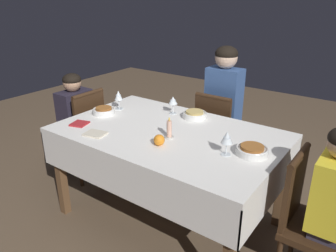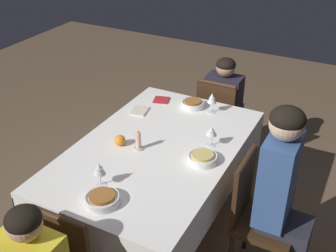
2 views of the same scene
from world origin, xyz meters
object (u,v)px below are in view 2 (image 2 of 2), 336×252
(bowl_east, at_px, (102,199))
(chair_west, at_px, (219,118))
(person_adult_denim, at_px, (284,192))
(person_child_dark, at_px, (225,104))
(candle_centerpiece, at_px, (138,142))
(napkin_red_folded, at_px, (161,100))
(wine_glass_west, at_px, (212,99))
(chair_north, at_px, (257,214))
(napkin_spare_side, at_px, (140,111))
(dining_table, at_px, (156,158))
(wine_glass_north, at_px, (211,132))
(bowl_north, at_px, (203,158))
(orange_fruit, at_px, (120,140))
(bowl_west, at_px, (193,104))
(wine_glass_east, at_px, (99,169))

(bowl_east, bearing_deg, chair_west, 178.12)
(person_adult_denim, xyz_separation_m, person_child_dark, (-1.18, -0.79, -0.15))
(candle_centerpiece, height_order, napkin_red_folded, candle_centerpiece)
(person_child_dark, distance_m, wine_glass_west, 0.64)
(chair_north, height_order, napkin_red_folded, chair_north)
(person_child_dark, distance_m, napkin_spare_side, 0.91)
(dining_table, relative_size, wine_glass_west, 9.91)
(person_child_dark, height_order, wine_glass_north, person_child_dark)
(candle_centerpiece, bearing_deg, person_adult_denim, 93.20)
(bowl_north, bearing_deg, person_adult_denim, 88.94)
(bowl_east, height_order, orange_fruit, orange_fruit)
(chair_north, xyz_separation_m, orange_fruit, (0.07, -0.94, 0.30))
(chair_west, xyz_separation_m, napkin_red_folded, (0.40, -0.35, 0.27))
(bowl_west, bearing_deg, dining_table, 1.83)
(person_adult_denim, height_order, napkin_red_folded, person_adult_denim)
(person_child_dark, bearing_deg, wine_glass_north, 104.31)
(dining_table, relative_size, chair_west, 1.82)
(wine_glass_east, distance_m, wine_glass_west, 1.13)
(chair_north, relative_size, napkin_red_folded, 6.06)
(wine_glass_west, bearing_deg, chair_west, -168.90)
(chair_west, relative_size, wine_glass_west, 5.43)
(chair_west, bearing_deg, bowl_west, 77.81)
(person_adult_denim, bearing_deg, wine_glass_east, 116.74)
(wine_glass_north, relative_size, candle_centerpiece, 0.98)
(chair_north, distance_m, wine_glass_north, 0.59)
(person_adult_denim, distance_m, bowl_north, 0.52)
(wine_glass_west, xyz_separation_m, napkin_red_folded, (0.00, -0.43, -0.11))
(person_adult_denim, bearing_deg, chair_west, 37.62)
(napkin_red_folded, bearing_deg, chair_north, 58.01)
(candle_centerpiece, bearing_deg, wine_glass_west, 161.53)
(bowl_east, distance_m, wine_glass_east, 0.18)
(person_adult_denim, relative_size, orange_fruit, 17.15)
(chair_north, relative_size, napkin_spare_side, 5.36)
(bowl_east, xyz_separation_m, orange_fruit, (-0.53, -0.23, 0.01))
(dining_table, height_order, chair_west, chair_west)
(wine_glass_north, distance_m, wine_glass_east, 0.79)
(chair_north, distance_m, chair_west, 1.22)
(wine_glass_west, distance_m, napkin_spare_side, 0.55)
(chair_west, distance_m, wine_glass_north, 0.94)
(chair_north, height_order, bowl_north, chair_north)
(chair_west, bearing_deg, candle_centerpiece, 82.04)
(dining_table, relative_size, chair_north, 1.82)
(wine_glass_east, xyz_separation_m, wine_glass_west, (-1.11, 0.23, 0.00))
(chair_north, bearing_deg, wine_glass_east, 120.49)
(chair_west, height_order, wine_glass_north, wine_glass_north)
(person_adult_denim, height_order, bowl_west, person_adult_denim)
(person_adult_denim, xyz_separation_m, orange_fruit, (0.07, -1.07, 0.08))
(wine_glass_north, bearing_deg, person_adult_denim, 69.77)
(dining_table, height_order, wine_glass_east, wine_glass_east)
(bowl_east, height_order, napkin_spare_side, bowl_east)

